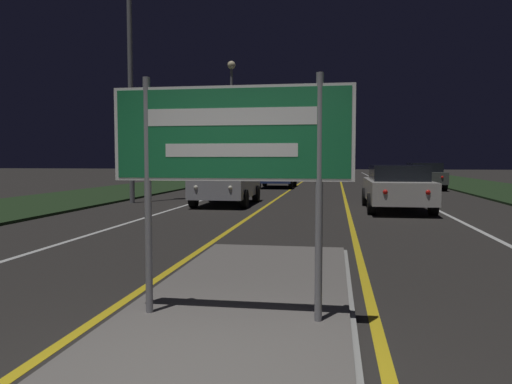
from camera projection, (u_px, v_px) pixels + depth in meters
The scene contains 15 objects.
median_island at pixel (232, 322), 4.80m from camera, with size 2.38×8.08×0.10m.
verge_left at pixel (117, 192), 24.25m from camera, with size 5.00×100.00×0.08m.
centre_line_yellow_left at pixel (293, 188), 27.91m from camera, with size 0.12×70.00×0.01m.
centre_line_yellow_right at pixel (342, 189), 27.48m from camera, with size 0.12×70.00×0.01m.
lane_line_white_left at pixel (243, 188), 28.35m from camera, with size 0.12×70.00×0.01m.
lane_line_white_right at pixel (395, 189), 27.04m from camera, with size 0.12×70.00×0.01m.
edge_line_white_left at pixel (192, 187), 28.82m from camera, with size 0.10×70.00×0.01m.
edge_line_white_right at pixel (453, 190), 26.56m from camera, with size 0.10×70.00×0.01m.
highway_sign at pixel (231, 145), 4.69m from camera, with size 2.30×0.07×2.30m.
streetlight_left_near at pixel (129, 21), 18.00m from camera, with size 0.57×0.57×9.94m.
streetlight_left_far at pixel (232, 100), 35.17m from camera, with size 0.57×0.57×8.52m.
car_receding_0 at pixel (397, 187), 15.72m from camera, with size 1.96×4.65×1.43m.
car_receding_1 at pixel (423, 175), 26.97m from camera, with size 1.88×4.56×1.42m.
car_approaching_0 at pixel (227, 183), 17.78m from camera, with size 1.94×4.09×1.50m.
car_approaching_1 at pixel (277, 175), 28.63m from camera, with size 2.02×4.18×1.36m.
Camera 1 is at (0.97, -2.84, 1.61)m, focal length 35.00 mm.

